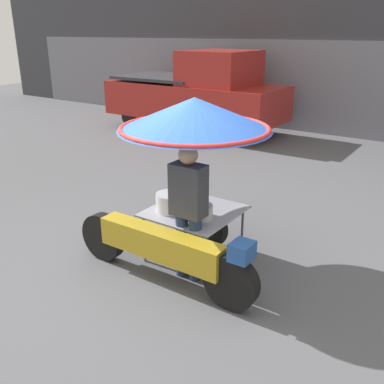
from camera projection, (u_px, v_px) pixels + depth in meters
The scene contains 5 objects.
ground_plane at pixel (161, 268), 5.07m from camera, with size 36.00×36.00×0.00m, color #56565B.
shopfront_building at pixel (371, 48), 11.25m from camera, with size 28.00×2.06×4.45m.
vendor_motorcycle_cart at pixel (190, 142), 4.74m from camera, with size 2.37×1.73×1.96m.
vendor_person at pixel (188, 207), 4.60m from camera, with size 0.38×0.22×1.55m.
pickup_truck at pixel (199, 94), 11.58m from camera, with size 4.89×1.99×2.16m.
Camera 1 is at (2.79, -3.44, 2.65)m, focal length 40.00 mm.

